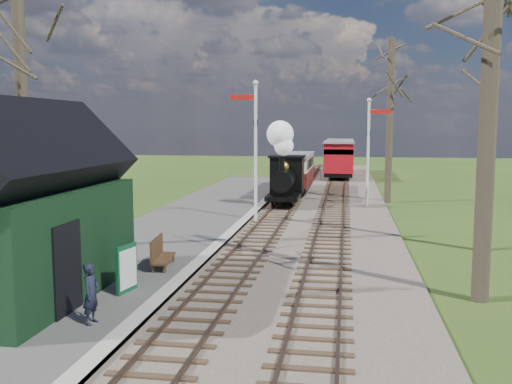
# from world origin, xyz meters

# --- Properties ---
(distant_hills) EXTENTS (114.40, 48.00, 22.02)m
(distant_hills) POSITION_xyz_m (1.40, 64.38, -16.21)
(distant_hills) COLOR #385B23
(distant_hills) RESTS_ON ground
(ballast_bed) EXTENTS (8.00, 60.00, 0.10)m
(ballast_bed) POSITION_xyz_m (1.30, 22.00, 0.05)
(ballast_bed) COLOR brown
(ballast_bed) RESTS_ON ground
(track_near) EXTENTS (1.60, 60.00, 0.15)m
(track_near) POSITION_xyz_m (0.00, 22.00, 0.10)
(track_near) COLOR brown
(track_near) RESTS_ON ground
(track_far) EXTENTS (1.60, 60.00, 0.15)m
(track_far) POSITION_xyz_m (2.60, 22.00, 0.10)
(track_far) COLOR brown
(track_far) RESTS_ON ground
(platform) EXTENTS (5.00, 44.00, 0.20)m
(platform) POSITION_xyz_m (-3.50, 14.00, 0.10)
(platform) COLOR #474442
(platform) RESTS_ON ground
(coping_strip) EXTENTS (0.40, 44.00, 0.21)m
(coping_strip) POSITION_xyz_m (-1.20, 14.00, 0.10)
(coping_strip) COLOR #B2AD9E
(coping_strip) RESTS_ON ground
(station_shed) EXTENTS (3.25, 6.30, 4.78)m
(station_shed) POSITION_xyz_m (-4.30, 4.00, 2.27)
(station_shed) COLOR black
(station_shed) RESTS_ON platform
(semaphore_near) EXTENTS (1.22, 0.24, 6.22)m
(semaphore_near) POSITION_xyz_m (-0.77, 16.00, 3.62)
(semaphore_near) COLOR silver
(semaphore_near) RESTS_ON ground
(semaphore_far) EXTENTS (1.22, 0.24, 5.72)m
(semaphore_far) POSITION_xyz_m (4.37, 22.00, 3.35)
(semaphore_far) COLOR silver
(semaphore_far) RESTS_ON ground
(bare_trees) EXTENTS (15.51, 22.39, 12.00)m
(bare_trees) POSITION_xyz_m (1.33, 10.10, 5.21)
(bare_trees) COLOR #382D23
(bare_trees) RESTS_ON ground
(fence_line) EXTENTS (12.60, 0.08, 1.00)m
(fence_line) POSITION_xyz_m (0.30, 36.00, 0.55)
(fence_line) COLOR slate
(fence_line) RESTS_ON ground
(locomotive) EXTENTS (1.74, 4.05, 4.34)m
(locomotive) POSITION_xyz_m (-0.01, 21.36, 2.01)
(locomotive) COLOR black
(locomotive) RESTS_ON ground
(coach) EXTENTS (2.03, 6.94, 2.13)m
(coach) POSITION_xyz_m (0.00, 27.42, 1.47)
(coach) COLOR black
(coach) RESTS_ON ground
(red_carriage_a) EXTENTS (2.34, 5.80, 2.46)m
(red_carriage_a) POSITION_xyz_m (2.60, 37.24, 1.67)
(red_carriage_a) COLOR black
(red_carriage_a) RESTS_ON ground
(red_carriage_b) EXTENTS (2.34, 5.80, 2.46)m
(red_carriage_b) POSITION_xyz_m (2.60, 42.74, 1.67)
(red_carriage_b) COLOR black
(red_carriage_b) RESTS_ON ground
(sign_board) EXTENTS (0.26, 0.81, 1.19)m
(sign_board) POSITION_xyz_m (-2.13, 4.73, 0.79)
(sign_board) COLOR #0F4626
(sign_board) RESTS_ON platform
(bench) EXTENTS (0.62, 1.57, 0.87)m
(bench) POSITION_xyz_m (-2.13, 7.25, 0.61)
(bench) COLOR #452D18
(bench) RESTS_ON platform
(person) EXTENTS (0.34, 0.49, 1.28)m
(person) POSITION_xyz_m (-1.99, 2.45, 0.84)
(person) COLOR black
(person) RESTS_ON platform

